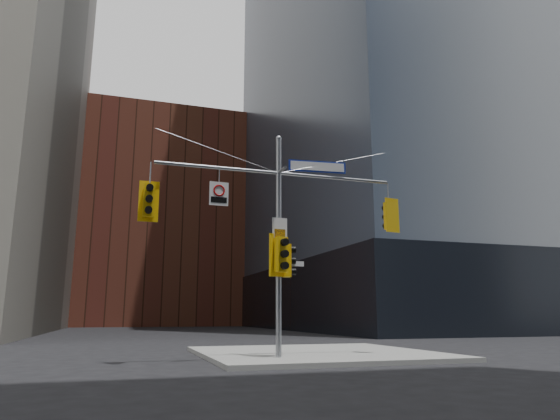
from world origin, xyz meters
TOP-DOWN VIEW (x-y plane):
  - ground at (0.00, 0.00)m, footprint 160.00×160.00m
  - sidewalk_corner at (2.00, 4.00)m, footprint 8.00×8.00m
  - podium_ne at (28.00, 32.00)m, footprint 36.40×36.40m
  - brick_midrise at (0.00, 58.00)m, footprint 26.00×20.00m
  - signal_assembly at (0.00, 1.99)m, footprint 8.00×0.80m
  - traffic_light_west_arm at (-4.09, 2.01)m, footprint 0.60×0.47m
  - traffic_light_east_arm at (4.05, 1.99)m, footprint 0.57×0.50m
  - traffic_light_pole_side at (0.32, 1.99)m, footprint 0.44×0.37m
  - traffic_light_pole_front at (-0.00, 1.73)m, footprint 0.64×0.59m
  - street_sign_blade at (1.38, 2.00)m, footprint 1.99×0.26m
  - regulatory_sign_arm at (-1.97, 1.97)m, footprint 0.61×0.08m
  - regulatory_sign_pole at (0.00, 1.88)m, footprint 0.51×0.08m
  - street_blade_ew at (0.45, 2.00)m, footprint 0.82×0.07m
  - street_blade_ns at (0.00, 2.45)m, footprint 0.06×0.73m

SIDE VIEW (x-z plane):
  - ground at x=0.00m, z-range 0.00..0.00m
  - sidewalk_corner at x=2.00m, z-range 0.00..0.15m
  - street_blade_ns at x=0.00m, z-range 2.86..3.00m
  - podium_ne at x=28.00m, z-range 0.00..6.00m
  - street_blade_ew at x=0.45m, z-range 2.95..3.11m
  - traffic_light_pole_side at x=0.32m, z-range 2.60..3.64m
  - traffic_light_pole_front at x=0.00m, z-range 2.59..3.95m
  - regulatory_sign_pole at x=0.00m, z-range 3.79..4.45m
  - signal_assembly at x=0.00m, z-range 0.77..8.07m
  - traffic_light_west_arm at x=-4.09m, z-range 4.17..5.43m
  - traffic_light_east_arm at x=4.05m, z-range 4.20..5.40m
  - regulatory_sign_arm at x=-1.97m, z-range 4.79..5.55m
  - street_sign_blade at x=1.38m, z-range 6.16..6.54m
  - brick_midrise at x=0.00m, z-range 0.00..28.00m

